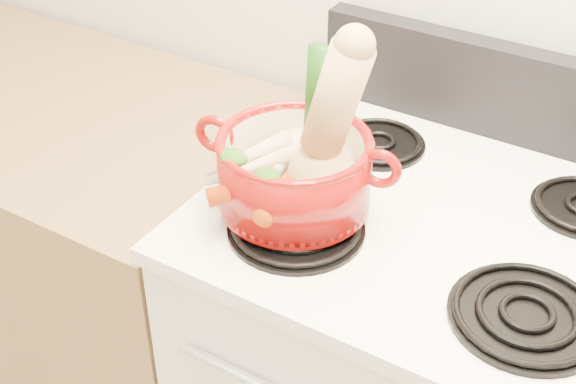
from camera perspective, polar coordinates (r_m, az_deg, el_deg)
The scene contains 20 objects.
cooktop at distance 1.36m, azimuth 10.99°, elevation -2.27°, with size 0.78×0.67×0.03m, color white.
control_backsplash at distance 1.55m, azimuth 15.70°, elevation 6.70°, with size 0.76×0.05×0.18m, color black.
counter_left at distance 2.17m, azimuth -17.50°, elevation -3.19°, with size 1.36×0.65×0.90m, color olive.
burner_front_left at distance 1.29m, azimuth 0.59°, elevation -2.48°, with size 0.22×0.22×0.02m, color black.
burner_front_right at distance 1.19m, azimuth 16.64°, elevation -8.31°, with size 0.22×0.22×0.02m, color black.
burner_back_left at distance 1.51m, azimuth 6.49°, elevation 3.54°, with size 0.17×0.17×0.02m, color black.
dutch_oven at distance 1.29m, azimuth 0.46°, elevation 1.42°, with size 0.25×0.25×0.12m, color maroon.
pot_handle_left at distance 1.32m, azimuth -5.24°, elevation 4.16°, with size 0.07×0.07×0.02m, color maroon.
pot_handle_right at distance 1.23m, azimuth 6.56°, elevation 1.68°, with size 0.07×0.07×0.02m, color maroon.
squash at distance 1.22m, azimuth 2.54°, elevation 4.90°, with size 0.12×0.12×0.28m, color tan, non-canonical shape.
leek at distance 1.25m, azimuth 1.96°, elevation 5.25°, with size 0.04×0.04×0.26m, color beige.
ginger at distance 1.35m, azimuth 3.33°, elevation 2.49°, with size 0.08×0.06×0.05m, color tan.
parsnip_0 at distance 1.34m, azimuth -0.47°, elevation 2.23°, with size 0.04×0.04×0.23m, color beige.
parsnip_1 at distance 1.32m, azimuth -2.33°, elevation 1.91°, with size 0.04×0.04×0.18m, color beige.
parsnip_2 at distance 1.34m, azimuth 0.70°, elevation 2.83°, with size 0.04×0.04×0.18m, color #EEE7C1.
parsnip_3 at distance 1.33m, azimuth -2.90°, elevation 2.67°, with size 0.03×0.03×0.16m, color beige.
carrot_0 at distance 1.27m, azimuth -0.60°, elevation -0.38°, with size 0.03×0.03×0.14m, color #C64C09.
carrot_1 at distance 1.29m, azimuth -2.96°, elevation 0.65°, with size 0.03×0.03×0.13m, color #BB4409.
carrot_2 at distance 1.27m, azimuth -0.34°, elevation 0.31°, with size 0.03×0.03×0.17m, color #C14309.
carrot_3 at distance 1.25m, azimuth -2.33°, elevation 0.19°, with size 0.03×0.03×0.15m, color #C64209.
Camera 1 is at (0.33, 0.37, 1.76)m, focal length 50.00 mm.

